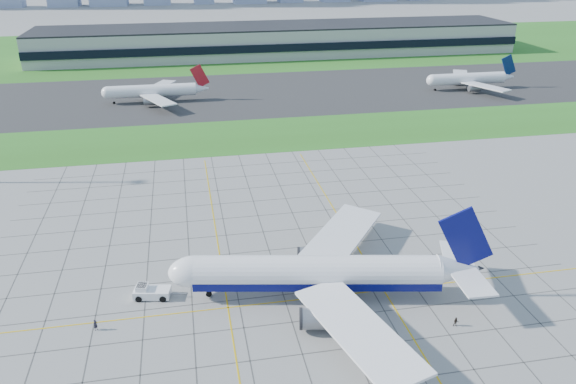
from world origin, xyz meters
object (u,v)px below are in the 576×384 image
at_px(pushback_tug, 150,292).
at_px(crew_far, 456,322).
at_px(crew_near, 96,325).
at_px(distant_jet_2, 469,79).
at_px(airliner, 319,273).
at_px(distant_jet_1, 154,91).

bearing_deg(pushback_tug, crew_far, -9.14).
xyz_separation_m(crew_near, distant_jet_2, (136.02, 138.66, 3.52)).
height_order(pushback_tug, crew_far, pushback_tug).
relative_size(airliner, distant_jet_1, 1.30).
bearing_deg(airliner, distant_jet_2, 64.89).
xyz_separation_m(pushback_tug, crew_near, (-8.38, -7.67, -0.17)).
xyz_separation_m(crew_near, distant_jet_1, (5.84, 142.33, 3.52)).
bearing_deg(airliner, crew_near, -165.59).
distance_m(pushback_tug, crew_far, 52.09).
xyz_separation_m(airliner, pushback_tug, (-29.06, 5.28, -3.66)).
bearing_deg(airliner, crew_far, -21.25).
bearing_deg(distant_jet_1, distant_jet_2, -1.62).
height_order(crew_near, crew_far, crew_near).
distance_m(crew_far, distant_jet_2, 168.29).
xyz_separation_m(crew_far, distant_jet_2, (78.66, 148.73, 3.66)).
bearing_deg(distant_jet_1, airliner, -77.27).
distance_m(pushback_tug, distant_jet_1, 134.73).
distance_m(crew_near, distant_jet_2, 194.27).
xyz_separation_m(airliner, distant_jet_2, (98.58, 136.27, -0.31)).
bearing_deg(pushback_tug, distant_jet_2, 56.51).
height_order(pushback_tug, distant_jet_2, distant_jet_2).
relative_size(distant_jet_1, distant_jet_2, 1.00).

